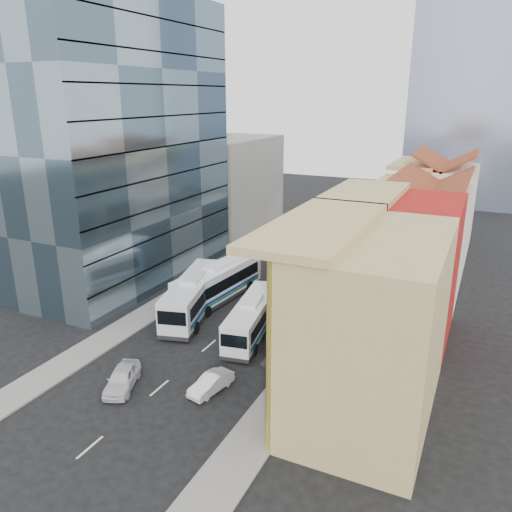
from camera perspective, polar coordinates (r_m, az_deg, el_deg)
The scene contains 15 objects.
ground at distance 36.99m, azimuth -11.92°, elevation -15.30°, with size 200.00×200.00×0.00m, color black.
sidewalk_right at distance 51.50m, azimuth 10.91°, elevation -5.20°, with size 3.00×90.00×0.15m, color slate.
sidewalk_left at distance 57.59m, azimuth -5.66°, elevation -2.42°, with size 3.00×90.00×0.15m, color slate.
shophouse_tan at distance 32.85m, azimuth 13.19°, elevation -7.88°, with size 8.00×14.00×12.00m, color tan.
shophouse_red at distance 43.85m, azimuth 16.63°, elevation -1.51°, with size 8.00×10.00×12.00m, color #A91713.
shophouse_cream_near at distance 53.14m, azimuth 18.20°, elevation 0.59°, with size 8.00×9.00×10.00m, color #EFE2D1.
shophouse_cream_mid at distance 61.78m, azimuth 19.34°, elevation 2.84°, with size 8.00×9.00×10.00m, color #EFE2D1.
shophouse_cream_far at distance 71.87m, azimuth 20.37°, elevation 5.16°, with size 8.00×12.00×11.00m, color #EFE2D1.
office_tower at distance 56.79m, azimuth -15.29°, elevation 12.25°, with size 12.00×26.00×30.00m, color #384C59.
office_block_far at distance 76.24m, azimuth -2.98°, elevation 8.08°, with size 10.00×18.00×14.00m, color gray.
bus_left_near at distance 47.79m, azimuth -7.17°, elevation -4.42°, with size 2.88×12.28×3.94m, color silver, non-canonical shape.
bus_left_far at distance 50.72m, azimuth -4.28°, elevation -2.96°, with size 2.89×12.33×3.96m, color white, non-canonical shape.
bus_right at distance 43.52m, azimuth -0.43°, elevation -6.98°, with size 2.48×10.59×3.40m, color white, non-canonical shape.
sedan_left at distance 37.88m, azimuth -15.05°, elevation -13.33°, with size 1.82×4.50×1.53m, color silver.
sedan_right at distance 36.50m, azimuth -5.17°, elevation -14.28°, with size 1.32×3.78×1.25m, color silver.
Camera 1 is at (19.55, -24.16, 20.05)m, focal length 35.00 mm.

